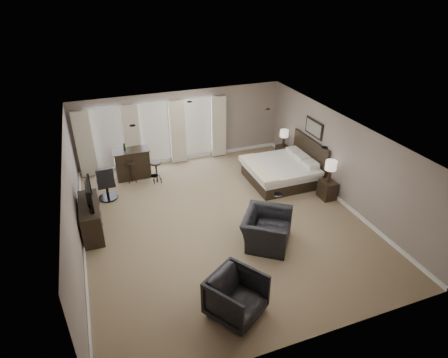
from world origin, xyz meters
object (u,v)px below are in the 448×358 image
object	(u,v)px
armchair_far	(236,295)
desk_chair	(106,182)
lamp_far	(284,138)
bar_stool_left	(131,172)
nightstand_near	(327,190)
nightstand_far	(283,153)
dresser	(91,218)
lamp_near	(330,172)
bar_stool_right	(157,172)
bar_counter	(132,164)
bed	(280,163)
tv	(88,202)
armchair_near	(267,224)

from	to	relation	value
armchair_far	desk_chair	distance (m)	5.91
lamp_far	bar_stool_left	size ratio (longest dim) A/B	0.86
armchair_far	desk_chair	world-z (taller)	desk_chair
nightstand_near	nightstand_far	world-z (taller)	nightstand_near
dresser	desk_chair	distance (m)	1.73
nightstand_far	lamp_near	xyz separation A→B (m)	(0.00, -2.90, 0.65)
bar_stool_right	lamp_near	bearing A→B (deg)	-30.56
lamp_near	bar_counter	size ratio (longest dim) A/B	0.60
nightstand_far	lamp_near	distance (m)	2.97
bed	dresser	size ratio (longest dim) A/B	1.38
tv	bar_stool_right	size ratio (longest dim) A/B	1.41
bed	lamp_far	world-z (taller)	bed
armchair_near	bar_counter	bearing A→B (deg)	65.42
armchair_near	armchair_far	bearing A→B (deg)	175.94
nightstand_far	lamp_near	world-z (taller)	lamp_near
nightstand_far	bar_counter	bearing A→B (deg)	174.27
nightstand_near	lamp_far	distance (m)	2.96
tv	bar_stool_right	bearing A→B (deg)	-45.64
nightstand_far	armchair_near	distance (m)	5.06
dresser	armchair_far	bearing A→B (deg)	-56.40
nightstand_near	desk_chair	world-z (taller)	desk_chair
dresser	armchair_far	size ratio (longest dim) A/B	1.50
nightstand_far	armchair_far	size ratio (longest dim) A/B	0.52
lamp_near	armchair_far	bearing A→B (deg)	-143.42
bar_counter	bar_stool_left	xyz separation A→B (m)	(-0.10, -0.30, -0.14)
armchair_near	bed	bearing A→B (deg)	2.51
bed	armchair_far	distance (m)	5.80
lamp_near	tv	xyz separation A→B (m)	(-6.92, 0.68, 0.06)
nightstand_near	armchair_near	distance (m)	3.07
nightstand_far	dresser	size ratio (longest dim) A/B	0.34
tv	bed	bearing A→B (deg)	-82.71
lamp_near	armchair_far	xyz separation A→B (m)	(-4.33, -3.22, -0.40)
dresser	armchair_near	bearing A→B (deg)	-25.81
armchair_near	desk_chair	size ratio (longest dim) A/B	1.15
bed	lamp_near	world-z (taller)	bed
dresser	bar_stool_right	size ratio (longest dim) A/B	2.07
armchair_far	tv	bearing A→B (deg)	90.41
nightstand_near	lamp_near	world-z (taller)	lamp_near
lamp_near	desk_chair	world-z (taller)	lamp_near
lamp_near	bar_stool_left	size ratio (longest dim) A/B	0.95
bed	armchair_far	size ratio (longest dim) A/B	2.08
bed	armchair_far	world-z (taller)	bed
tv	armchair_far	world-z (taller)	tv
dresser	armchair_far	world-z (taller)	armchair_far
bar_stool_left	nightstand_far	bearing A→B (deg)	-2.54
armchair_far	bar_stool_left	distance (m)	6.47
lamp_near	tv	size ratio (longest dim) A/B	0.66
lamp_near	armchair_near	size ratio (longest dim) A/B	0.54
lamp_far	dresser	bearing A→B (deg)	-162.20
nightstand_near	bar_counter	bearing A→B (deg)	147.60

